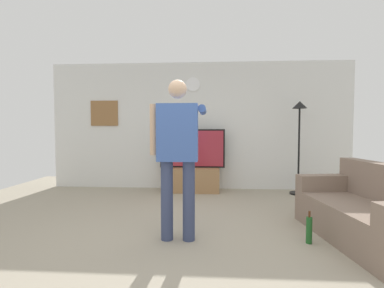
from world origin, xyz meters
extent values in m
plane|color=#9E937F|center=(0.00, 0.00, 0.00)|extent=(8.40, 8.40, 0.00)
cube|color=silver|center=(0.00, 2.95, 1.35)|extent=(6.40, 0.10, 2.70)
cube|color=#997047|center=(-0.13, 2.60, 0.25)|extent=(1.11, 0.48, 0.49)
sphere|color=black|center=(-0.13, 2.34, 0.27)|extent=(0.04, 0.04, 0.04)
cube|color=black|center=(-0.13, 2.65, 0.89)|extent=(1.33, 0.06, 0.79)
cube|color=maroon|center=(-0.13, 2.62, 0.89)|extent=(1.27, 0.01, 0.73)
cylinder|color=white|center=(-0.13, 2.89, 2.23)|extent=(0.29, 0.03, 0.29)
cube|color=olive|center=(-2.06, 2.90, 1.63)|extent=(0.60, 0.04, 0.55)
cylinder|color=black|center=(1.98, 2.48, 0.01)|extent=(0.32, 0.32, 0.03)
cylinder|color=black|center=(1.98, 2.48, 0.86)|extent=(0.04, 0.04, 1.65)
cone|color=black|center=(1.98, 2.48, 1.75)|extent=(0.28, 0.28, 0.14)
cylinder|color=#384266|center=(-0.25, 0.05, 0.46)|extent=(0.14, 0.14, 0.92)
cylinder|color=#384266|center=(0.00, 0.05, 0.46)|extent=(0.14, 0.14, 0.92)
cube|color=#3F60AD|center=(-0.13, 0.05, 1.24)|extent=(0.46, 0.22, 0.65)
sphere|color=tan|center=(-0.13, 0.05, 1.73)|extent=(0.21, 0.21, 0.21)
cylinder|color=tan|center=(-0.40, 0.05, 1.27)|extent=(0.09, 0.09, 0.58)
cylinder|color=#3F60AD|center=(0.15, 0.34, 1.51)|extent=(0.09, 0.58, 0.09)
cube|color=white|center=(0.15, 0.66, 1.51)|extent=(0.04, 0.12, 0.04)
cube|color=#7F6B5B|center=(1.99, 0.13, 0.21)|extent=(1.07, 1.82, 0.42)
cube|color=#7F6B5B|center=(1.89, 0.89, 0.53)|extent=(0.87, 0.31, 0.22)
cylinder|color=#1E5923|center=(1.35, 0.04, 0.15)|extent=(0.07, 0.07, 0.30)
cylinder|color=#4C2814|center=(1.35, 0.04, 0.33)|extent=(0.02, 0.02, 0.07)
camera|label=1|loc=(0.24, -3.12, 1.27)|focal=26.30mm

